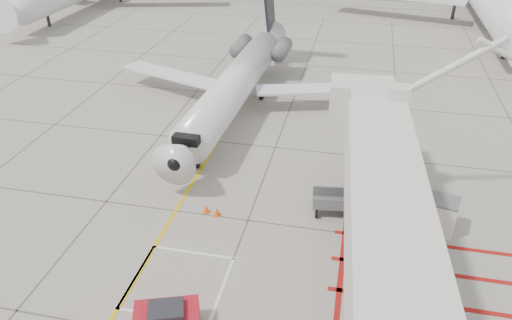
# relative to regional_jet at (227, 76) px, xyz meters

# --- Properties ---
(ground_plane) EXTENTS (260.00, 260.00, 0.00)m
(ground_plane) POSITION_rel_regional_jet_xyz_m (3.95, -14.91, -3.58)
(ground_plane) COLOR #9C9486
(ground_plane) RESTS_ON ground
(regional_jet) EXTENTS (22.66, 28.11, 7.17)m
(regional_jet) POSITION_rel_regional_jet_xyz_m (0.00, 0.00, 0.00)
(regional_jet) COLOR silver
(regional_jet) RESTS_ON ground_plane
(jet_bridge) EXTENTS (10.41, 20.00, 7.79)m
(jet_bridge) POSITION_rel_regional_jet_xyz_m (10.30, -14.66, 0.31)
(jet_bridge) COLOR silver
(jet_bridge) RESTS_ON ground_plane
(pushback_tug) EXTENTS (2.90, 2.32, 1.47)m
(pushback_tug) POSITION_rel_regional_jet_xyz_m (2.53, -18.66, -2.85)
(pushback_tug) COLOR #AE101F
(pushback_tug) RESTS_ON ground_plane
(baggage_cart) EXTENTS (2.18, 1.52, 1.29)m
(baggage_cart) POSITION_rel_regional_jet_xyz_m (8.14, -9.30, -2.94)
(baggage_cart) COLOR #525357
(baggage_cart) RESTS_ON ground_plane
(ground_power_unit) EXTENTS (2.56, 1.85, 1.82)m
(ground_power_unit) POSITION_rel_regional_jet_xyz_m (13.13, -9.51, -2.67)
(ground_power_unit) COLOR silver
(ground_power_unit) RESTS_ON ground_plane
(cone_nose) EXTENTS (0.35, 0.35, 0.49)m
(cone_nose) POSITION_rel_regional_jet_xyz_m (1.63, -10.69, -3.34)
(cone_nose) COLOR #FE4E0D
(cone_nose) RESTS_ON ground_plane
(cone_side) EXTENTS (0.35, 0.35, 0.49)m
(cone_side) POSITION_rel_regional_jet_xyz_m (2.27, -10.83, -3.34)
(cone_side) COLOR #F1400C
(cone_side) RESTS_ON ground_plane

